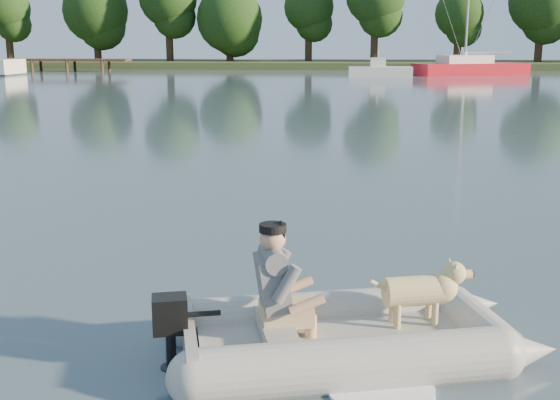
# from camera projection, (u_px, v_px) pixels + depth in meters

# --- Properties ---
(water) EXTENTS (160.00, 160.00, 0.00)m
(water) POSITION_uv_depth(u_px,v_px,m) (275.00, 329.00, 6.83)
(water) COLOR slate
(water) RESTS_ON ground
(shore_bank) EXTENTS (160.00, 12.00, 0.70)m
(shore_bank) POSITION_uv_depth(u_px,v_px,m) (334.00, 65.00, 66.96)
(shore_bank) COLOR #47512D
(shore_bank) RESTS_ON water
(dock) EXTENTS (18.00, 2.00, 1.04)m
(dock) POSITION_uv_depth(u_px,v_px,m) (25.00, 65.00, 59.31)
(dock) COLOR #4C331E
(dock) RESTS_ON water
(treeline) EXTENTS (90.06, 7.35, 9.27)m
(treeline) POSITION_uv_depth(u_px,v_px,m) (420.00, 9.00, 64.27)
(treeline) COLOR #332316
(treeline) RESTS_ON shore_bank
(dinghy) EXTENTS (5.26, 4.43, 1.32)m
(dinghy) POSITION_uv_depth(u_px,v_px,m) (350.00, 295.00, 6.18)
(dinghy) COLOR gray
(dinghy) RESTS_ON water
(man) EXTENTS (0.81, 0.74, 1.02)m
(man) POSITION_uv_depth(u_px,v_px,m) (275.00, 278.00, 6.08)
(man) COLOR slate
(man) RESTS_ON dinghy
(dog) EXTENTS (0.93, 0.53, 0.59)m
(dog) POSITION_uv_depth(u_px,v_px,m) (414.00, 296.00, 6.34)
(dog) COLOR tan
(dog) RESTS_ON dinghy
(outboard_motor) EXTENTS (0.45, 0.37, 0.75)m
(outboard_motor) POSITION_uv_depth(u_px,v_px,m) (171.00, 336.00, 5.98)
(outboard_motor) COLOR black
(outboard_motor) RESTS_ON dinghy
(motorboat) EXTENTS (4.73, 1.86, 1.99)m
(motorboat) POSITION_uv_depth(u_px,v_px,m) (380.00, 64.00, 50.67)
(motorboat) COLOR white
(motorboat) RESTS_ON water
(sailboat) EXTENTS (9.15, 5.79, 12.12)m
(sailboat) POSITION_uv_depth(u_px,v_px,m) (470.00, 68.00, 53.36)
(sailboat) COLOR red
(sailboat) RESTS_ON water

